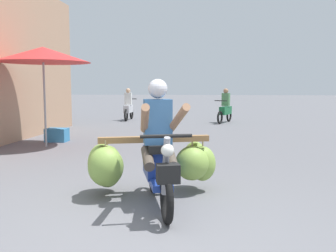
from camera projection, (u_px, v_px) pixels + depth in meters
name	position (u px, v px, depth m)	size (l,w,h in m)	color
ground_plane	(142.00, 235.00, 3.71)	(120.00, 120.00, 0.00)	slate
motorbike_main_loaded	(151.00, 160.00, 4.95)	(1.79, 1.94, 1.58)	black
motorbike_distant_ahead_left	(225.00, 109.00, 15.13)	(0.76, 1.54, 1.40)	black
motorbike_distant_ahead_right	(128.00, 107.00, 16.21)	(0.50, 1.62, 1.40)	black
market_umbrella_near_shop	(43.00, 55.00, 8.95)	(2.29, 2.29, 2.44)	#99999E
produce_crate	(57.00, 135.00, 10.00)	(0.56, 0.40, 0.36)	teal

